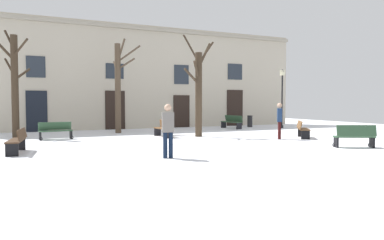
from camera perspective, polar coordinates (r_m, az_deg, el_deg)
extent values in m
plane|color=white|center=(16.83, 2.64, -3.39)|extent=(38.25, 38.25, 0.00)
cube|color=#BCB29E|center=(25.61, -7.17, 6.69)|extent=(23.91, 0.40, 7.11)
cube|color=#A09786|center=(25.81, -7.04, 14.07)|extent=(23.91, 0.30, 0.24)
cube|color=black|center=(24.18, -23.24, 1.27)|extent=(1.22, 0.08, 2.52)
cube|color=#262D38|center=(24.26, -23.36, 7.69)|extent=(1.10, 0.06, 1.30)
cube|color=black|center=(24.76, -12.00, 1.54)|extent=(1.32, 0.08, 2.58)
cube|color=#262D38|center=(24.84, -12.06, 7.54)|extent=(1.19, 0.06, 1.01)
cube|color=black|center=(26.23, -1.67, 1.38)|extent=(1.25, 0.08, 2.32)
cube|color=#262D38|center=(26.30, -1.68, 7.16)|extent=(1.12, 0.06, 1.37)
cube|color=black|center=(28.27, 6.74, 1.92)|extent=(1.40, 0.08, 2.76)
cube|color=#262D38|center=(28.37, 6.78, 7.55)|extent=(1.26, 0.06, 1.21)
cylinder|color=#4C3D2D|center=(21.82, -11.59, 4.87)|extent=(0.35, 0.35, 5.24)
cylinder|color=#4C3D2D|center=(21.80, -10.32, 8.68)|extent=(0.99, 0.59, 0.72)
cylinder|color=#4C3D2D|center=(22.53, -11.09, 10.72)|extent=(0.81, 1.05, 1.58)
cylinder|color=#4C3D2D|center=(22.03, -9.90, 10.23)|extent=(1.38, 0.35, 1.06)
cylinder|color=#4C3D2D|center=(22.29, -11.92, 8.14)|extent=(0.14, 0.87, 0.79)
cylinder|color=#382B1E|center=(20.83, -26.10, 4.77)|extent=(0.35, 0.35, 5.26)
cylinder|color=#382B1E|center=(21.16, -26.74, 7.40)|extent=(0.58, 0.67, 0.98)
cylinder|color=#382B1E|center=(21.21, -25.16, 6.54)|extent=(0.84, 0.84, 0.72)
cylinder|color=#382B1E|center=(21.28, -26.79, 11.19)|extent=(0.57, 0.59, 1.06)
cylinder|color=#382B1E|center=(20.49, -25.36, 10.28)|extent=(0.75, 1.10, 0.83)
cylinder|color=#382B1E|center=(21.20, -27.83, 10.21)|extent=(1.32, 0.51, 1.48)
cylinder|color=#382B1E|center=(19.11, 1.05, 3.99)|extent=(0.36, 0.36, 4.42)
cylinder|color=#382B1E|center=(19.63, 1.94, 10.12)|extent=(1.02, 0.57, 1.41)
cylinder|color=#382B1E|center=(19.28, 2.20, 10.52)|extent=(0.80, 0.46, 1.17)
cylinder|color=#382B1E|center=(19.65, -0.15, 11.18)|extent=(0.57, 1.06, 1.59)
cylinder|color=#382B1E|center=(18.82, -0.04, 6.87)|extent=(1.04, 0.44, 0.84)
cylinder|color=#382B1E|center=(18.85, 0.72, 7.79)|extent=(0.64, 0.65, 0.97)
cylinder|color=black|center=(26.24, 13.98, 2.79)|extent=(0.10, 0.10, 3.68)
cylinder|color=black|center=(26.30, 13.93, -1.01)|extent=(0.22, 0.22, 0.20)
cube|color=beige|center=(26.32, 14.03, 7.19)|extent=(0.24, 0.24, 0.36)
cone|color=black|center=(26.34, 14.04, 7.58)|extent=(0.30, 0.30, 0.14)
cylinder|color=black|center=(26.87, 9.09, -0.23)|extent=(0.37, 0.37, 0.81)
torus|color=black|center=(26.85, 9.09, 0.66)|extent=(0.40, 0.40, 0.04)
cube|color=brown|center=(19.23, 17.16, -1.37)|extent=(1.26, 1.54, 0.05)
cube|color=brown|center=(19.19, 16.56, -0.68)|extent=(0.98, 1.35, 0.38)
cube|color=black|center=(18.54, 17.43, -2.23)|extent=(0.37, 0.28, 0.46)
torus|color=black|center=(18.58, 17.96, -2.69)|extent=(0.12, 0.16, 0.17)
cube|color=black|center=(19.96, 16.90, -1.87)|extent=(0.37, 0.28, 0.46)
torus|color=black|center=(19.99, 17.39, -2.30)|extent=(0.12, 0.16, 0.17)
cube|color=#2D4C33|center=(25.16, 6.18, -0.31)|extent=(0.70, 1.88, 0.05)
cube|color=#2D4C33|center=(25.28, 6.56, 0.26)|extent=(0.38, 1.84, 0.41)
cube|color=black|center=(25.85, 5.00, -0.72)|extent=(0.42, 0.12, 0.45)
torus|color=black|center=(25.75, 4.68, -1.06)|extent=(0.05, 0.17, 0.17)
cube|color=black|center=(24.51, 7.43, -0.93)|extent=(0.42, 0.12, 0.45)
torus|color=black|center=(24.41, 7.10, -1.29)|extent=(0.05, 0.17, 0.17)
cube|color=#2D4C33|center=(18.86, -20.64, -1.61)|extent=(1.58, 0.59, 0.05)
cube|color=#2D4C33|center=(19.03, -20.76, -0.87)|extent=(1.55, 0.27, 0.38)
cube|color=black|center=(18.76, -22.78, -2.32)|extent=(0.10, 0.39, 0.42)
torus|color=black|center=(18.61, -22.70, -2.76)|extent=(0.17, 0.05, 0.17)
cube|color=black|center=(19.01, -18.51, -2.18)|extent=(0.10, 0.39, 0.42)
torus|color=black|center=(18.86, -18.40, -2.61)|extent=(0.17, 0.05, 0.17)
cube|color=brown|center=(19.00, -4.55, -1.34)|extent=(0.52, 1.68, 0.05)
cube|color=brown|center=(19.06, -4.03, -0.60)|extent=(0.19, 1.66, 0.40)
cube|color=black|center=(19.73, -5.45, -1.84)|extent=(0.38, 0.08, 0.44)
torus|color=black|center=(19.68, -5.87, -2.26)|extent=(0.04, 0.17, 0.17)
cube|color=black|center=(18.32, -3.58, -2.19)|extent=(0.38, 0.08, 0.44)
torus|color=black|center=(18.27, -4.03, -2.65)|extent=(0.04, 0.17, 0.17)
cube|color=#3D2819|center=(14.37, -25.98, -2.91)|extent=(0.67, 1.88, 0.05)
cube|color=#3D2819|center=(14.33, -25.19, -2.01)|extent=(0.34, 1.84, 0.37)
cube|color=black|center=(15.24, -25.49, -3.45)|extent=(0.41, 0.11, 0.46)
torus|color=black|center=(15.28, -26.13, -4.00)|extent=(0.05, 0.17, 0.17)
cube|color=black|center=(13.55, -26.48, -4.22)|extent=(0.41, 0.11, 0.46)
torus|color=black|center=(13.60, -27.19, -4.84)|extent=(0.05, 0.17, 0.17)
cube|color=#2D4C33|center=(15.93, 24.15, -2.42)|extent=(1.59, 1.07, 0.05)
cube|color=#2D4C33|center=(15.73, 24.46, -1.53)|extent=(1.45, 0.79, 0.44)
cube|color=black|center=(16.25, 26.46, -3.14)|extent=(0.23, 0.39, 0.43)
torus|color=black|center=(16.42, 26.20, -3.55)|extent=(0.17, 0.10, 0.17)
cube|color=black|center=(15.69, 21.73, -3.24)|extent=(0.23, 0.39, 0.43)
torus|color=black|center=(15.86, 21.50, -3.67)|extent=(0.17, 0.10, 0.17)
cylinder|color=#350F0F|center=(18.24, 13.61, -1.63)|extent=(0.14, 0.14, 0.86)
cylinder|color=#350F0F|center=(18.42, 13.56, -1.59)|extent=(0.14, 0.14, 0.86)
cube|color=navy|center=(18.28, 13.61, 0.76)|extent=(0.39, 0.44, 0.66)
sphere|color=tan|center=(18.27, 13.63, 2.26)|extent=(0.24, 0.24, 0.24)
cylinder|color=black|center=(11.80, -4.23, -3.99)|extent=(0.14, 0.14, 0.85)
cylinder|color=black|center=(11.82, -3.36, -3.97)|extent=(0.14, 0.14, 0.85)
cube|color=slate|center=(11.74, -3.81, -0.35)|extent=(0.42, 0.30, 0.65)
sphere|color=tan|center=(11.73, -3.82, 1.96)|extent=(0.23, 0.23, 0.23)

